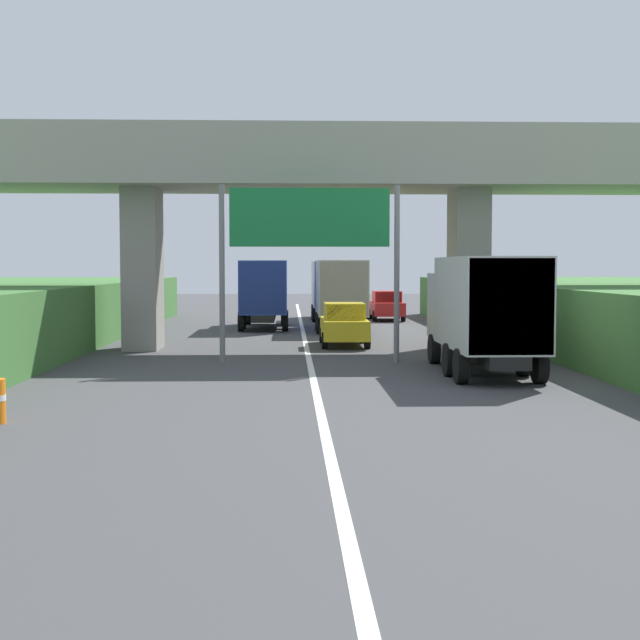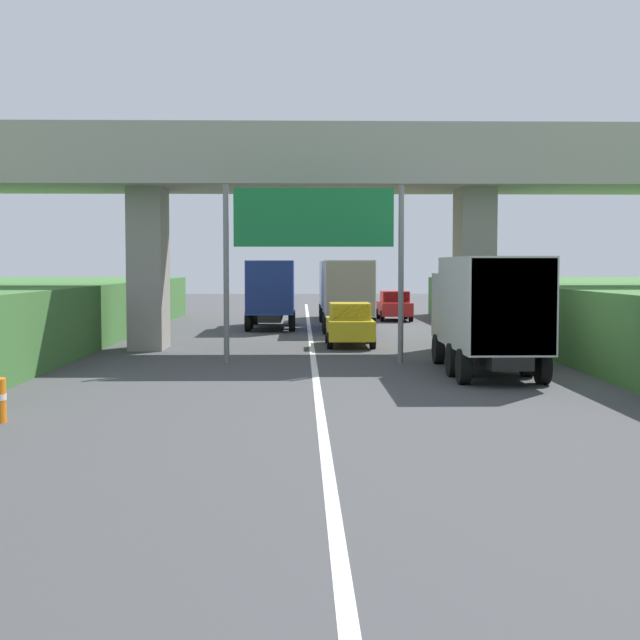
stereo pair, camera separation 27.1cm
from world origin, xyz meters
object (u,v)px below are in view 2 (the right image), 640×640
at_px(truck_white, 347,291).
at_px(car_red, 394,306).
at_px(truck_orange, 339,287).
at_px(car_yellow, 350,324).
at_px(truck_blue, 271,290).
at_px(overhead_highway_sign, 314,230).
at_px(truck_silver, 486,309).

relative_size(truck_white, car_red, 1.78).
height_order(truck_orange, car_yellow, truck_orange).
bearing_deg(car_yellow, truck_blue, 108.40).
distance_m(truck_blue, car_red, 9.44).
relative_size(overhead_highway_sign, truck_white, 0.81).
bearing_deg(truck_white, truck_silver, -79.79).
distance_m(overhead_highway_sign, car_red, 23.67).
bearing_deg(car_yellow, truck_orange, 88.88).
bearing_deg(overhead_highway_sign, car_red, 77.59).
distance_m(truck_blue, car_yellow, 10.95).
xyz_separation_m(truck_white, truck_silver, (3.20, -17.75, 0.00)).
xyz_separation_m(truck_white, truck_blue, (-3.76, 1.88, 0.00)).
bearing_deg(truck_silver, car_yellow, 110.72).
height_order(overhead_highway_sign, truck_white, overhead_highway_sign).
xyz_separation_m(overhead_highway_sign, truck_white, (1.83, 14.71, -2.40)).
relative_size(overhead_highway_sign, car_yellow, 1.43).
xyz_separation_m(overhead_highway_sign, car_yellow, (1.51, 6.24, -3.48)).
relative_size(truck_white, truck_silver, 1.00).
xyz_separation_m(truck_orange, car_yellow, (-0.34, -17.32, -1.08)).
distance_m(truck_white, car_yellow, 8.54).
xyz_separation_m(truck_orange, car_red, (3.18, -0.70, -1.08)).
bearing_deg(overhead_highway_sign, car_yellow, 76.37).
bearing_deg(overhead_highway_sign, truck_blue, 96.63).
relative_size(truck_blue, truck_silver, 1.00).
bearing_deg(truck_orange, truck_silver, -83.20).
height_order(overhead_highway_sign, truck_orange, overhead_highway_sign).
bearing_deg(truck_orange, truck_white, -90.16).
distance_m(overhead_highway_sign, truck_silver, 6.35).
relative_size(overhead_highway_sign, truck_orange, 0.81).
bearing_deg(car_red, truck_silver, -90.01).
relative_size(overhead_highway_sign, truck_blue, 0.81).
bearing_deg(truck_silver, car_red, 89.99).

